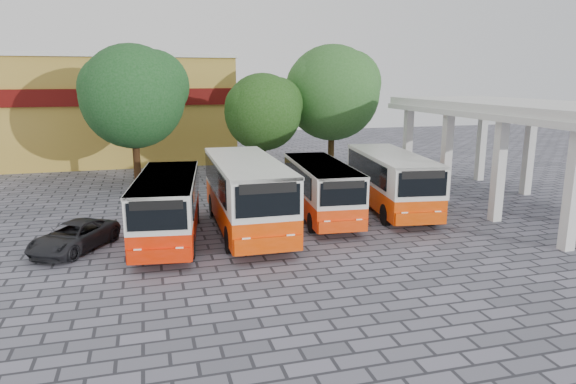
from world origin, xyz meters
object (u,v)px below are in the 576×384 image
object	(u,v)px
bus_centre_left	(247,190)
bus_far_right	(391,178)
bus_far_left	(168,204)
parked_car	(74,237)
bus_centre_right	(321,187)

from	to	relation	value
bus_centre_left	bus_far_right	bearing A→B (deg)	12.00
bus_far_left	parked_car	bearing A→B (deg)	-167.97
bus_far_right	bus_centre_left	bearing A→B (deg)	-161.23
bus_centre_right	bus_far_right	xyz separation A→B (m)	(3.83, 0.37, 0.14)
bus_far_right	bus_centre_right	bearing A→B (deg)	-166.96
bus_centre_left	parked_car	xyz separation A→B (m)	(-7.01, -0.78, -1.27)
bus_centre_left	bus_far_right	world-z (taller)	bus_centre_left
bus_far_left	bus_far_right	distance (m)	11.19
bus_far_left	bus_far_right	xyz separation A→B (m)	(11.01, 2.01, 0.11)
bus_far_left	bus_centre_right	bearing A→B (deg)	20.34
bus_far_left	bus_far_right	size ratio (longest dim) A/B	0.93
bus_centre_left	bus_centre_right	size ratio (longest dim) A/B	1.17
bus_centre_right	bus_centre_left	bearing A→B (deg)	-158.63
bus_far_left	bus_centre_left	bearing A→B (deg)	15.77
bus_far_left	bus_centre_left	world-z (taller)	bus_centre_left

